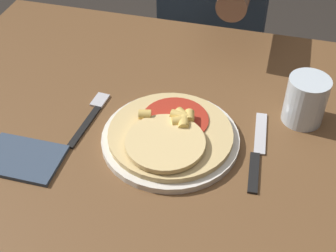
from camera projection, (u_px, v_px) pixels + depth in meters
dining_table at (167, 188)px, 0.98m from camera, size 1.17×0.98×0.78m
plate at (168, 138)px, 0.92m from camera, size 0.27×0.27×0.01m
pizza at (168, 133)px, 0.91m from camera, size 0.25×0.25×0.04m
fork at (91, 115)px, 0.98m from camera, size 0.03×0.18×0.00m
knife at (257, 152)px, 0.90m from camera, size 0.03×0.22×0.00m
drinking_glass at (306, 100)px, 0.94m from camera, size 0.08×0.08×0.10m
napkin at (23, 159)px, 0.89m from camera, size 0.15×0.10×0.01m
person_diner at (216, 6)px, 1.48m from camera, size 0.32×0.52×1.23m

